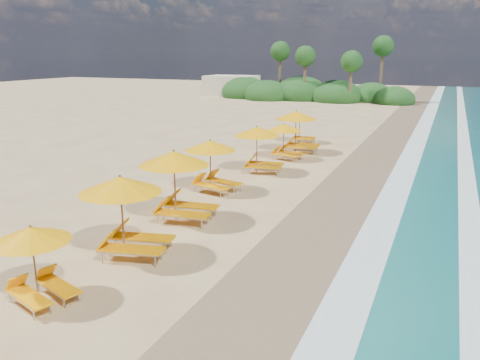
% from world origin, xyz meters
% --- Properties ---
extents(ground, '(160.00, 160.00, 0.00)m').
position_xyz_m(ground, '(0.00, 0.00, 0.00)').
color(ground, tan).
rests_on(ground, ground).
extents(wet_sand, '(4.00, 160.00, 0.01)m').
position_xyz_m(wet_sand, '(4.00, 0.00, 0.01)').
color(wet_sand, '#866E50').
rests_on(wet_sand, ground).
extents(surf_foam, '(4.00, 160.00, 0.01)m').
position_xyz_m(surf_foam, '(6.70, 0.00, 0.03)').
color(surf_foam, white).
rests_on(surf_foam, ground).
extents(station_2, '(2.54, 2.48, 2.00)m').
position_xyz_m(station_2, '(-1.71, -8.87, 1.12)').
color(station_2, olive).
rests_on(station_2, ground).
extents(station_3, '(3.18, 3.07, 2.58)m').
position_xyz_m(station_3, '(-1.33, -5.56, 1.45)').
color(station_3, olive).
rests_on(station_3, ground).
extents(station_4, '(3.15, 2.98, 2.69)m').
position_xyz_m(station_4, '(-1.54, -2.07, 1.51)').
color(station_4, olive).
rests_on(station_4, ground).
extents(station_5, '(2.95, 2.85, 2.38)m').
position_xyz_m(station_5, '(-2.13, 1.93, 1.33)').
color(station_5, olive).
rests_on(station_5, ground).
extents(station_6, '(2.92, 2.78, 2.45)m').
position_xyz_m(station_6, '(-1.50, 6.17, 1.37)').
color(station_6, olive).
rests_on(station_6, ground).
extents(station_7, '(2.61, 2.51, 2.12)m').
position_xyz_m(station_7, '(-1.26, 9.75, 1.19)').
color(station_7, olive).
rests_on(station_7, ground).
extents(station_8, '(3.04, 2.87, 2.64)m').
position_xyz_m(station_8, '(-1.17, 12.06, 1.48)').
color(station_8, olive).
rests_on(station_8, ground).
extents(station_9, '(2.38, 2.26, 2.02)m').
position_xyz_m(station_9, '(-1.97, 15.42, 1.13)').
color(station_9, olive).
rests_on(station_9, ground).
extents(treeline, '(25.80, 8.80, 9.74)m').
position_xyz_m(treeline, '(-9.94, 45.51, 1.00)').
color(treeline, '#163D14').
rests_on(treeline, ground).
extents(beach_building, '(7.00, 5.00, 2.80)m').
position_xyz_m(beach_building, '(-22.00, 48.00, 1.40)').
color(beach_building, beige).
rests_on(beach_building, ground).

